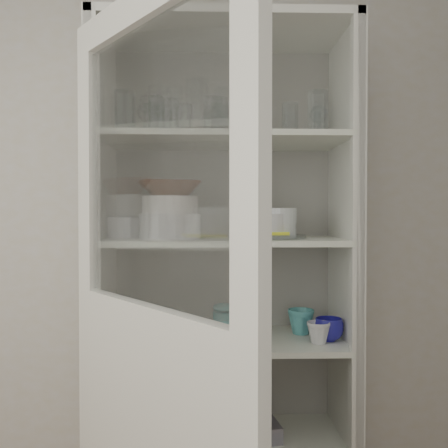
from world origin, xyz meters
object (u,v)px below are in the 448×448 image
(terracotta_bowl, at_px, (170,189))
(white_ramekin, at_px, (269,223))
(goblet_2, at_px, (219,121))
(cupboard_door, at_px, (151,386))
(teal_jar, at_px, (224,320))
(cream_dish, at_px, (178,428))
(tin_box, at_px, (251,431))
(mug_white, at_px, (318,333))
(pantry_cabinet, at_px, (224,314))
(cream_bowl, at_px, (170,205))
(goblet_3, at_px, (319,123))
(measuring_cups, at_px, (182,336))
(plate_stack_front, at_px, (170,227))
(goblet_0, at_px, (147,121))
(mug_teal, at_px, (301,322))
(glass_platter, at_px, (269,236))
(plate_stack_back, at_px, (128,227))
(white_canister, at_px, (124,321))
(goblet_1, at_px, (213,123))
(yellow_trivet, at_px, (269,233))
(grey_bowl_stack, at_px, (277,223))
(mug_blue, at_px, (329,329))

(terracotta_bowl, relative_size, white_ramekin, 1.50)
(goblet_2, bearing_deg, cupboard_door, -106.46)
(teal_jar, relative_size, cream_dish, 0.51)
(tin_box, bearing_deg, mug_white, -15.17)
(pantry_cabinet, bearing_deg, cream_bowl, -145.79)
(goblet_3, height_order, measuring_cups, goblet_3)
(goblet_3, distance_m, plate_stack_front, 0.79)
(goblet_0, bearing_deg, mug_teal, -3.77)
(terracotta_bowl, bearing_deg, white_ramekin, 7.24)
(mug_white, bearing_deg, white_ramekin, -178.65)
(glass_platter, xyz_separation_m, mug_teal, (0.14, 0.07, -0.36))
(plate_stack_back, bearing_deg, goblet_3, 2.71)
(cupboard_door, bearing_deg, cream_dish, 137.96)
(glass_platter, bearing_deg, white_canister, 173.90)
(cream_bowl, height_order, white_canister, cream_bowl)
(goblet_0, bearing_deg, goblet_1, 5.15)
(cupboard_door, relative_size, goblet_2, 11.08)
(yellow_trivet, xyz_separation_m, tin_box, (-0.07, -0.01, -0.79))
(goblet_0, relative_size, goblet_2, 0.96)
(grey_bowl_stack, xyz_separation_m, cream_dish, (-0.40, 0.02, -0.83))
(goblet_1, height_order, teal_jar, goblet_1)
(goblet_2, bearing_deg, glass_platter, -35.92)
(white_canister, bearing_deg, plate_stack_front, -29.06)
(terracotta_bowl, relative_size, mug_blue, 2.11)
(mug_white, bearing_deg, tin_box, -170.64)
(goblet_2, bearing_deg, plate_stack_back, -176.58)
(glass_platter, distance_m, mug_teal, 0.39)
(white_ramekin, relative_size, grey_bowl_stack, 1.07)
(plate_stack_front, xyz_separation_m, glass_platter, (0.39, 0.05, -0.04))
(measuring_cups, height_order, white_canister, white_canister)
(mug_blue, bearing_deg, yellow_trivet, -168.85)
(goblet_1, relative_size, grey_bowl_stack, 1.11)
(teal_jar, bearing_deg, tin_box, -44.14)
(goblet_2, height_order, mug_teal, goblet_2)
(plate_stack_front, bearing_deg, mug_teal, 12.82)
(yellow_trivet, bearing_deg, goblet_2, 144.08)
(yellow_trivet, xyz_separation_m, cream_dish, (-0.36, 0.03, -0.79))
(goblet_0, xyz_separation_m, measuring_cups, (0.16, -0.16, -0.86))
(goblet_2, distance_m, tin_box, 1.27)
(plate_stack_back, bearing_deg, mug_teal, -3.65)
(mug_blue, height_order, cream_dish, mug_blue)
(plate_stack_back, bearing_deg, cupboard_door, -74.90)
(mug_white, bearing_deg, cream_dish, -166.43)
(tin_box, bearing_deg, goblet_3, 28.54)
(terracotta_bowl, xyz_separation_m, yellow_trivet, (0.39, 0.05, -0.17))
(yellow_trivet, bearing_deg, white_canister, 173.90)
(goblet_3, xyz_separation_m, yellow_trivet, (-0.23, -0.16, -0.47))
(goblet_1, bearing_deg, white_canister, -168.26)
(mug_teal, relative_size, mug_white, 1.22)
(goblet_1, height_order, measuring_cups, goblet_1)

